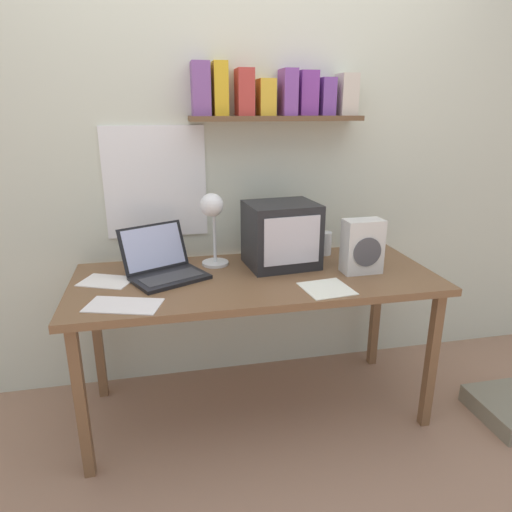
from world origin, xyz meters
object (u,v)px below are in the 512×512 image
Objects in this scene: laptop at (163,264)px; juice_glass at (325,244)px; crt_monitor at (281,235)px; desk_lamp at (212,216)px; printed_handout at (327,289)px; loose_paper_near_laptop at (124,305)px; open_notebook at (107,281)px; corner_desk at (256,288)px; space_heater at (362,246)px.

juice_glass is at bearing -15.69° from laptop.
crt_monitor is 0.36m from desk_lamp.
loose_paper_near_laptop is (-0.88, 0.00, 0.00)m from printed_handout.
juice_glass is 0.46× the size of open_notebook.
open_notebook is (-0.70, 0.07, 0.06)m from corner_desk.
open_notebook is at bearing 178.27° from crt_monitor.
corner_desk is at bearing -37.88° from laptop.
juice_glass reaches higher than printed_handout.
laptop is (-0.44, 0.09, 0.12)m from corner_desk.
juice_glass is (0.88, 0.16, -0.00)m from laptop.
juice_glass is (0.44, 0.25, 0.12)m from corner_desk.
juice_glass is at bearing 101.72° from space_heater.
printed_handout is at bearing -109.07° from juice_glass.
desk_lamp reaches higher than space_heater.
loose_paper_near_laptop is at bearing -123.50° from desk_lamp.
juice_glass reaches higher than loose_paper_near_laptop.
juice_glass is 1.15m from loose_paper_near_laptop.
crt_monitor reaches higher than space_heater.
crt_monitor is 0.97× the size of desk_lamp.
corner_desk is 0.46m from laptop.
crt_monitor is 2.94× the size of juice_glass.
corner_desk is 0.41m from desk_lamp.
space_heater reaches higher than corner_desk.
juice_glass is (0.28, 0.12, -0.11)m from crt_monitor.
loose_paper_near_laptop is at bearing 179.81° from printed_handout.
printed_handout is (-0.17, -0.48, -0.05)m from juice_glass.
corner_desk is at bearing 171.93° from space_heater.
corner_desk is at bearing -150.30° from juice_glass.
printed_handout is (0.71, -0.32, -0.06)m from laptop.
printed_handout is at bearing -40.23° from corner_desk.
desk_lamp reaches higher than corner_desk.
corner_desk is 6.56× the size of space_heater.
crt_monitor reaches higher than juice_glass.
laptop is at bearing 62.56° from loose_paper_near_laptop.
printed_handout is at bearing -25.91° from desk_lamp.
loose_paper_near_laptop is at bearing -160.65° from crt_monitor.
juice_glass is (0.63, 0.10, -0.21)m from desk_lamp.
corner_desk is 4.00× the size of laptop.
space_heater is at bearing 36.00° from printed_handout.
desk_lamp is at bearing -12.30° from laptop.
crt_monitor is at bearing 107.98° from printed_handout.
crt_monitor is 1.11× the size of loose_paper_near_laptop.
desk_lamp is (-0.18, 0.15, 0.33)m from corner_desk.
printed_handout and loose_paper_near_laptop have the same top height.
open_notebook is (-0.86, -0.06, -0.16)m from crt_monitor.
open_notebook is (-0.51, -0.09, -0.27)m from desk_lamp.
crt_monitor is 0.60m from laptop.
desk_lamp is at bearing 161.48° from space_heater.
space_heater reaches higher than laptop.
juice_glass is 1.16m from open_notebook.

